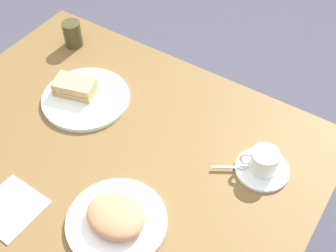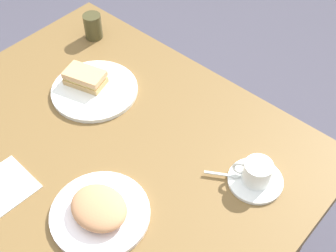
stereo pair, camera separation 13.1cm
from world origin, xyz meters
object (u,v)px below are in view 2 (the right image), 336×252
object	(u,v)px
dining_table	(114,157)
spoon	(228,175)
coffee_cup	(257,172)
side_plate	(100,214)
drinking_glass	(93,26)
sandwich_front	(85,78)
napkin	(3,187)
coffee_saucer	(255,181)
sandwich_plate	(95,90)

from	to	relation	value
dining_table	spoon	bearing A→B (deg)	-160.54
coffee_cup	side_plate	bearing A→B (deg)	55.97
spoon	drinking_glass	distance (m)	0.76
dining_table	spoon	world-z (taller)	spoon
sandwich_front	napkin	bearing A→B (deg)	107.60
coffee_saucer	napkin	world-z (taller)	coffee_saucer
coffee_cup	napkin	bearing A→B (deg)	43.31
sandwich_front	coffee_cup	xyz separation A→B (m)	(-0.62, -0.05, 0.01)
sandwich_front	coffee_cup	bearing A→B (deg)	-175.30
side_plate	drinking_glass	distance (m)	0.75
sandwich_plate	drinking_glass	bearing A→B (deg)	-41.90
drinking_glass	side_plate	bearing A→B (deg)	138.97
coffee_saucer	napkin	distance (m)	0.68
coffee_cup	spoon	xyz separation A→B (m)	(0.06, 0.04, -0.03)
sandwich_front	napkin	size ratio (longest dim) A/B	0.95
dining_table	side_plate	distance (m)	0.27
dining_table	napkin	distance (m)	0.33
dining_table	sandwich_plate	xyz separation A→B (m)	(0.19, -0.11, 0.09)
sandwich_front	drinking_glass	size ratio (longest dim) A/B	1.57
napkin	drinking_glass	size ratio (longest dim) A/B	1.64
coffee_cup	side_plate	size ratio (longest dim) A/B	0.40
coffee_cup	napkin	distance (m)	0.68
coffee_saucer	coffee_cup	world-z (taller)	coffee_cup
dining_table	coffee_saucer	xyz separation A→B (m)	(-0.40, -0.16, 0.09)
napkin	drinking_glass	xyz separation A→B (m)	(0.31, -0.61, 0.04)
coffee_cup	spoon	distance (m)	0.08
coffee_cup	napkin	world-z (taller)	coffee_cup
coffee_saucer	spoon	distance (m)	0.07
spoon	coffee_saucer	bearing A→B (deg)	-148.35
sandwich_plate	spoon	bearing A→B (deg)	-178.57
coffee_saucer	side_plate	size ratio (longest dim) A/B	0.59
sandwich_front	coffee_cup	distance (m)	0.63
drinking_glass	dining_table	bearing A→B (deg)	143.44
sandwich_front	side_plate	bearing A→B (deg)	142.57
coffee_cup	sandwich_plate	bearing A→B (deg)	4.98
side_plate	dining_table	bearing A→B (deg)	-50.04
dining_table	drinking_glass	distance (m)	0.52
side_plate	napkin	world-z (taller)	side_plate
sandwich_front	napkin	xyz separation A→B (m)	(-0.13, 0.41, -0.04)
coffee_cup	side_plate	distance (m)	0.42
coffee_saucer	drinking_glass	world-z (taller)	drinking_glass
dining_table	coffee_cup	xyz separation A→B (m)	(-0.40, -0.16, 0.13)
sandwich_plate	sandwich_front	size ratio (longest dim) A/B	1.94
drinking_glass	napkin	bearing A→B (deg)	116.90
sandwich_plate	coffee_saucer	distance (m)	0.59
napkin	coffee_saucer	bearing A→B (deg)	-136.75
dining_table	side_plate	xyz separation A→B (m)	(-0.16, 0.19, 0.09)
sandwich_front	side_plate	distance (m)	0.49
coffee_saucer	sandwich_plate	bearing A→B (deg)	5.04
spoon	napkin	world-z (taller)	spoon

